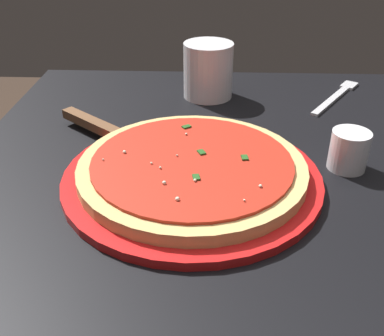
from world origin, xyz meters
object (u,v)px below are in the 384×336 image
cup_small_sauce (349,150)px  fork (337,95)px  cup_tall_drink (208,70)px  serving_plate (192,178)px  pizza (192,167)px  pizza_server (110,133)px

cup_small_sauce → fork: size_ratio=0.32×
cup_tall_drink → cup_small_sauce: cup_tall_drink is taller
serving_plate → pizza: size_ratio=1.14×
pizza → cup_small_sauce: 0.21m
serving_plate → pizza_server: 0.16m
serving_plate → pizza: bearing=-146.8°
cup_tall_drink → fork: (0.01, -0.23, -0.05)m
serving_plate → pizza_server: (0.10, 0.12, 0.01)m
pizza_server → fork: bearing=-62.5°
cup_tall_drink → pizza_server: bearing=143.5°
pizza_server → cup_tall_drink: bearing=-36.5°
cup_small_sauce → fork: cup_small_sauce is taller
cup_small_sauce → pizza_server: bearing=79.9°
serving_plate → cup_tall_drink: bearing=-3.3°
pizza → pizza_server: pizza is taller
pizza_server → cup_small_sauce: size_ratio=3.75×
pizza → pizza_server: 0.16m
serving_plate → cup_tall_drink: (0.29, -0.02, 0.04)m
pizza_server → cup_tall_drink: size_ratio=2.06×
serving_plate → fork: size_ratio=1.97×
pizza → cup_tall_drink: cup_tall_drink is taller
cup_tall_drink → fork: bearing=-88.6°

